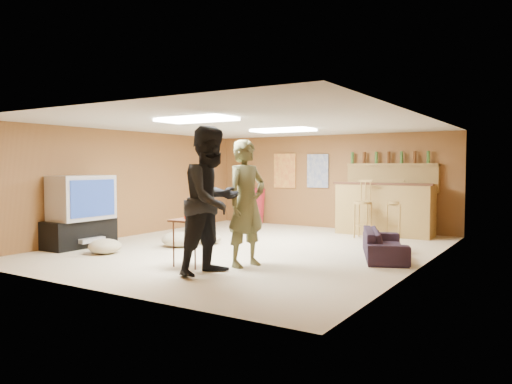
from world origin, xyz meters
The scene contains 32 objects.
ground centered at (0.00, 0.00, 0.00)m, with size 7.00×7.00×0.00m, color beige.
ceiling centered at (0.00, 0.00, 2.20)m, with size 6.00×7.00×0.02m, color silver.
wall_back centered at (0.00, 3.50, 1.10)m, with size 6.00×0.02×2.20m, color brown.
wall_front centered at (0.00, -3.50, 1.10)m, with size 6.00×0.02×2.20m, color brown.
wall_left centered at (-3.00, 0.00, 1.10)m, with size 0.02×7.00×2.20m, color brown.
wall_right centered at (3.00, 0.00, 1.10)m, with size 0.02×7.00×2.20m, color brown.
tv_stand centered at (-2.72, -1.50, 0.25)m, with size 0.55×1.30×0.50m, color black.
dvd_box centered at (-2.50, -1.50, 0.15)m, with size 0.35×0.50×0.08m, color #B2B2B7.
tv_body centered at (-2.65, -1.50, 0.90)m, with size 0.60×1.10×0.80m, color #B2B2B7.
tv_screen centered at (-2.34, -1.50, 0.90)m, with size 0.02×0.95×0.65m, color navy.
bar_counter centered at (1.50, 2.95, 0.55)m, with size 2.00×0.60×1.10m, color olive.
bar_lip centered at (1.50, 2.70, 1.10)m, with size 2.10×0.12×0.05m, color #432415.
bar_shelf centered at (1.50, 3.40, 1.50)m, with size 2.00×0.18×0.05m, color olive.
bar_backing centered at (1.50, 3.42, 1.20)m, with size 2.00×0.14×0.60m, color olive.
poster_left centered at (-1.20, 3.46, 1.35)m, with size 0.60×0.03×0.85m, color #BF3F26.
poster_right centered at (-0.30, 3.46, 1.35)m, with size 0.55×0.03×0.80m, color #334C99.
folding_chair_stack centered at (-2.00, 3.30, 0.45)m, with size 0.50×0.14×0.90m, color #B2202E.
ceiling_panel_front centered at (0.00, -1.50, 2.17)m, with size 1.20×0.60×0.04m, color white.
ceiling_panel_back centered at (0.00, 1.20, 2.17)m, with size 1.20×0.60×0.04m, color white.
person_olive centered at (0.80, -1.34, 0.93)m, with size 0.68×0.44×1.86m, color brown.
person_black centered at (0.70, -2.05, 1.00)m, with size 0.98×0.76×2.01m, color black.
sofa centered at (2.33, 0.34, 0.23)m, with size 1.57×0.61×0.46m, color black.
tray_table centered at (0.13, -1.80, 0.35)m, with size 0.53×0.43×0.69m, color #432415.
cup_red_near centered at (0.02, -1.76, 0.74)m, with size 0.08×0.08×0.11m, color red.
cup_red_far centered at (0.19, -1.87, 0.75)m, with size 0.09×0.09×0.12m, color red.
cup_blue centered at (0.25, -1.68, 0.75)m, with size 0.08×0.08×0.11m, color navy.
bar_stool_left centered at (1.24, 2.33, 0.64)m, with size 0.40×0.40×1.28m, color olive, non-canonical shape.
bar_stool_right centered at (1.77, 2.78, 0.62)m, with size 0.39×0.39×1.23m, color olive, non-canonical shape.
cushion_near_tv centered at (-1.22, -0.53, 0.14)m, with size 0.60×0.60×0.27m, color tan.
cushion_mid centered at (-0.93, 0.02, 0.10)m, with size 0.45×0.45×0.20m, color tan.
cushion_far centered at (-1.78, -1.74, 0.12)m, with size 0.55×0.55×0.25m, color tan.
bottle_row centered at (1.44, 3.38, 1.65)m, with size 1.76×0.08×0.26m, color #3F7233, non-canonical shape.
Camera 1 is at (4.78, -7.43, 1.48)m, focal length 35.00 mm.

